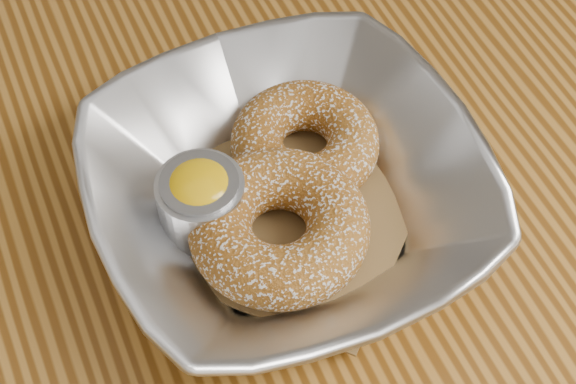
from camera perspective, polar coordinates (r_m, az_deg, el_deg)
name	(u,v)px	position (r m, az deg, el deg)	size (l,w,h in m)	color
table	(383,340)	(0.62, 6.16, -9.48)	(1.20, 0.80, 0.75)	brown
serving_bowl	(288,193)	(0.52, 0.00, -0.09)	(0.23, 0.23, 0.06)	#BBBEC3
parchment	(288,212)	(0.54, 0.00, -1.28)	(0.14, 0.14, 0.00)	olive
donut_back	(305,142)	(0.55, 1.10, 3.23)	(0.09, 0.09, 0.03)	brown
donut_front	(279,226)	(0.51, -0.58, -2.24)	(0.11, 0.11, 0.04)	brown
ramekin	(201,200)	(0.52, -5.62, -0.50)	(0.05, 0.05, 0.05)	#BBBEC3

